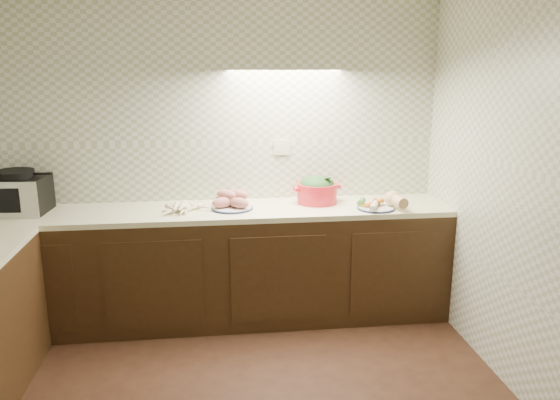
{
  "coord_description": "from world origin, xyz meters",
  "views": [
    {
      "loc": [
        0.01,
        -2.53,
        1.98
      ],
      "look_at": [
        0.47,
        1.25,
        1.02
      ],
      "focal_mm": 35.0,
      "sensor_mm": 36.0,
      "label": 1
    }
  ],
  "objects": [
    {
      "name": "dutch_oven",
      "position": [
        0.81,
        1.6,
        1.01
      ],
      "size": [
        0.39,
        0.37,
        0.22
      ],
      "rotation": [
        0.0,
        0.0,
        0.2
      ],
      "color": "red",
      "rests_on": "counter"
    },
    {
      "name": "sweet_potato_plate",
      "position": [
        0.13,
        1.5,
        0.96
      ],
      "size": [
        0.32,
        0.32,
        0.14
      ],
      "rotation": [
        0.0,
        0.0,
        -0.15
      ],
      "color": "#141E41",
      "rests_on": "counter"
    },
    {
      "name": "veg_plate",
      "position": [
        1.28,
        1.37,
        0.95
      ],
      "size": [
        0.34,
        0.3,
        0.13
      ],
      "rotation": [
        0.0,
        0.0,
        -0.01
      ],
      "color": "#141E41",
      "rests_on": "counter"
    },
    {
      "name": "onion_bowl",
      "position": [
        0.08,
        1.62,
        0.94
      ],
      "size": [
        0.15,
        0.15,
        0.11
      ],
      "color": "black",
      "rests_on": "counter"
    },
    {
      "name": "counter",
      "position": [
        -0.68,
        0.68,
        0.45
      ],
      "size": [
        3.6,
        3.6,
        0.9
      ],
      "color": "black",
      "rests_on": "ground"
    },
    {
      "name": "room",
      "position": [
        0.0,
        0.0,
        1.63
      ],
      "size": [
        3.6,
        3.6,
        2.6
      ],
      "color": "black",
      "rests_on": "ground"
    },
    {
      "name": "parsnip_pile",
      "position": [
        -0.22,
        1.46,
        0.93
      ],
      "size": [
        0.37,
        0.33,
        0.06
      ],
      "color": "beige",
      "rests_on": "counter"
    },
    {
      "name": "toaster_oven",
      "position": [
        -1.46,
        1.58,
        1.05
      ],
      "size": [
        0.47,
        0.38,
        0.32
      ],
      "rotation": [
        0.0,
        0.0,
        -0.08
      ],
      "color": "black",
      "rests_on": "counter"
    }
  ]
}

